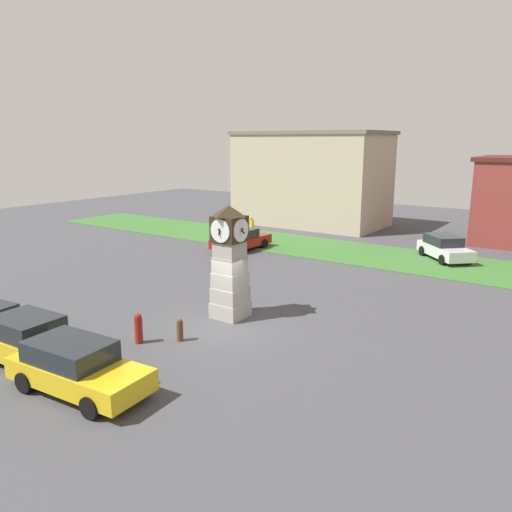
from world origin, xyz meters
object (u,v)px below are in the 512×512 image
object	(u,v)px
car_by_building	(77,367)
car_far_lot	(240,239)
bollard_mid_row	(180,329)
car_end_of_row	(445,248)
clock_tower	(230,264)
car_near_tower	(31,341)
pedestrian_near_bench	(251,226)
bollard_near_tower	(139,328)

from	to	relation	value
car_by_building	car_far_lot	distance (m)	19.86
bollard_mid_row	car_end_of_row	bearing A→B (deg)	76.76
clock_tower	car_near_tower	xyz separation A→B (m)	(-2.55, -7.33, -1.47)
pedestrian_near_bench	car_near_tower	bearing A→B (deg)	-72.76
bollard_mid_row	car_far_lot	size ratio (longest dim) A/B	0.20
clock_tower	car_by_building	distance (m)	7.75
clock_tower	pedestrian_near_bench	bearing A→B (deg)	122.88
clock_tower	car_by_building	xyz separation A→B (m)	(0.25, -7.59, -1.51)
bollard_near_tower	pedestrian_near_bench	size ratio (longest dim) A/B	0.68
car_far_lot	car_end_of_row	xyz separation A→B (m)	(12.00, 5.01, 0.02)
bollard_mid_row	clock_tower	bearing A→B (deg)	91.24
clock_tower	bollard_mid_row	xyz separation A→B (m)	(0.07, -3.09, -1.84)
car_far_lot	car_by_building	bearing A→B (deg)	-66.98
car_by_building	bollard_near_tower	bearing A→B (deg)	109.96
clock_tower	car_near_tower	size ratio (longest dim) A/B	1.17
bollard_near_tower	car_near_tower	bearing A→B (deg)	-115.39
car_end_of_row	pedestrian_near_bench	size ratio (longest dim) A/B	2.44
car_near_tower	car_far_lot	bearing A→B (deg)	105.42
car_end_of_row	car_far_lot	bearing A→B (deg)	-157.34
clock_tower	car_far_lot	distance (m)	13.16
bollard_near_tower	bollard_mid_row	xyz separation A→B (m)	(1.08, 1.01, -0.13)
bollard_mid_row	car_far_lot	xyz separation A→B (m)	(-7.58, 13.78, 0.30)
clock_tower	car_near_tower	world-z (taller)	clock_tower
clock_tower	car_end_of_row	distance (m)	16.40
bollard_near_tower	car_far_lot	xyz separation A→B (m)	(-6.50, 14.79, 0.16)
clock_tower	car_near_tower	bearing A→B (deg)	-109.17
car_near_tower	pedestrian_near_bench	xyz separation A→B (m)	(-6.73, 21.67, 0.15)
car_far_lot	car_end_of_row	size ratio (longest dim) A/B	1.08
car_near_tower	car_by_building	world-z (taller)	car_near_tower
bollard_near_tower	car_by_building	distance (m)	3.72
pedestrian_near_bench	car_by_building	bearing A→B (deg)	-66.53
bollard_near_tower	car_by_building	size ratio (longest dim) A/B	0.25
car_near_tower	pedestrian_near_bench	distance (m)	22.69
bollard_near_tower	car_end_of_row	world-z (taller)	car_end_of_row
bollard_near_tower	car_end_of_row	bearing A→B (deg)	74.46
clock_tower	pedestrian_near_bench	distance (m)	17.13
pedestrian_near_bench	clock_tower	bearing A→B (deg)	-57.12
car_near_tower	car_end_of_row	size ratio (longest dim) A/B	0.98
clock_tower	bollard_mid_row	distance (m)	3.60
clock_tower	bollard_mid_row	bearing A→B (deg)	-88.76
car_by_building	car_far_lot	size ratio (longest dim) A/B	1.03
bollard_mid_row	car_far_lot	distance (m)	15.73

